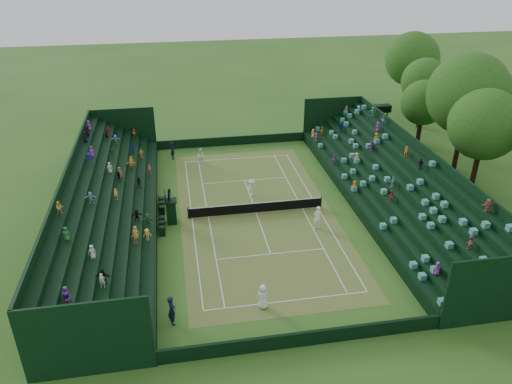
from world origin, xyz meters
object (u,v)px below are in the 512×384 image
Objects in this scene: player_near_east at (318,217)px; player_far_east at (252,188)px; tennis_net at (256,207)px; player_near_west at (263,297)px; player_far_west at (201,156)px; umpire_chair at (171,209)px.

player_near_east is 1.23× the size of player_far_east.
player_near_east reaches higher than player_far_east.
player_far_east is at bearing 86.55° from tennis_net.
player_near_west is 23.68m from player_far_west.
player_near_east is at bearing -46.87° from player_far_west.
player_near_east is at bearing -36.78° from tennis_net.
tennis_net is at bearing -57.72° from player_far_west.
player_far_west is (-8.30, 14.73, -0.20)m from player_near_east.
player_far_east is (7.36, 3.67, -0.54)m from umpire_chair.
umpire_chair is 12.34m from player_far_west.
tennis_net is 12.00m from player_far_west.
tennis_net is 7.29× the size of player_far_west.
player_far_west reaches higher than tennis_net.
player_near_east is at bearing -95.47° from player_far_east.
player_far_east is at bearing -50.19° from player_far_west.
player_near_west reaches higher than player_far_east.
umpire_chair reaches higher than player_near_east.
player_far_east is at bearing -84.34° from player_near_west.
player_near_east is at bearing -13.81° from umpire_chair.
umpire_chair reaches higher than tennis_net.
player_near_west is at bearing -135.74° from player_far_east.
player_near_west is at bearing -71.14° from player_far_west.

